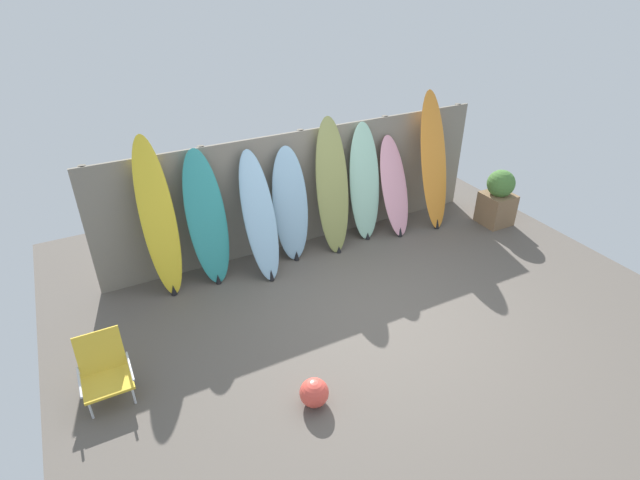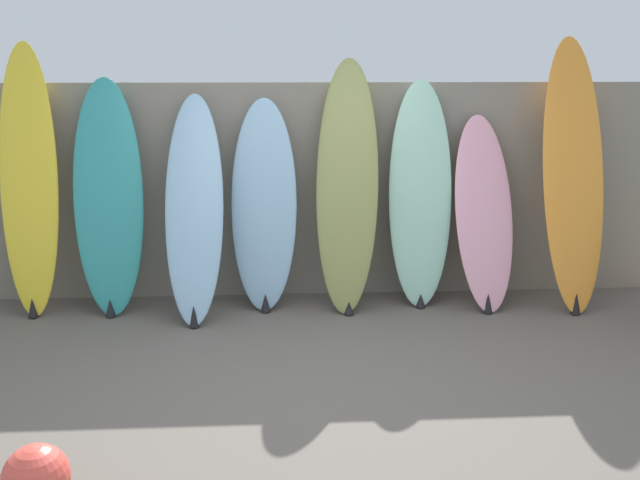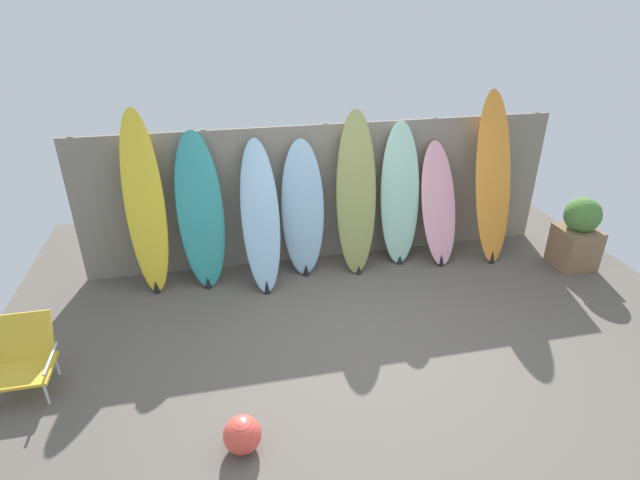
{
  "view_description": "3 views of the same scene",
  "coord_description": "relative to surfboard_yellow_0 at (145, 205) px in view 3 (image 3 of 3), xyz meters",
  "views": [
    {
      "loc": [
        -2.93,
        -4.18,
        4.06
      ],
      "look_at": [
        -0.48,
        0.51,
        0.92
      ],
      "focal_mm": 28.0,
      "sensor_mm": 36.0,
      "label": 1
    },
    {
      "loc": [
        -0.23,
        -3.92,
        1.97
      ],
      "look_at": [
        0.04,
        0.72,
        0.8
      ],
      "focal_mm": 40.0,
      "sensor_mm": 36.0,
      "label": 2
    },
    {
      "loc": [
        -1.34,
        -3.86,
        3.25
      ],
      "look_at": [
        -0.37,
        0.6,
        0.96
      ],
      "focal_mm": 28.0,
      "sensor_mm": 36.0,
      "label": 3
    }
  ],
  "objects": [
    {
      "name": "surfboard_teal_1",
      "position": [
        0.61,
        -0.02,
        -0.13
      ],
      "size": [
        0.58,
        0.53,
        1.86
      ],
      "color": "teal",
      "rests_on": "ground"
    },
    {
      "name": "surfboard_yellow_0",
      "position": [
        0.0,
        0.0,
        0.0
      ],
      "size": [
        0.47,
        0.51,
        2.13
      ],
      "color": "yellow",
      "rests_on": "ground"
    },
    {
      "name": "fence_back",
      "position": [
        2.17,
        0.3,
        -0.15
      ],
      "size": [
        6.08,
        0.11,
        1.8
      ],
      "color": "gray",
      "rests_on": "ground"
    },
    {
      "name": "surfboard_olive_4",
      "position": [
        2.49,
        -0.06,
        -0.06
      ],
      "size": [
        0.56,
        0.61,
        2.0
      ],
      "color": "olive",
      "rests_on": "ground"
    },
    {
      "name": "beach_chair",
      "position": [
        -1.0,
        -1.57,
        -0.73
      ],
      "size": [
        0.5,
        0.55,
        0.65
      ],
      "rotation": [
        0.0,
        0.0,
        0.43
      ],
      "color": "silver",
      "rests_on": "ground"
    },
    {
      "name": "surfboard_skyblue_3",
      "position": [
        1.83,
        -0.02,
        -0.21
      ],
      "size": [
        0.55,
        0.43,
        1.69
      ],
      "color": "#8CB7D6",
      "rests_on": "ground"
    },
    {
      "name": "planter_box",
      "position": [
        5.28,
        -0.67,
        -0.59
      ],
      "size": [
        0.47,
        0.47,
        0.95
      ],
      "color": "#846647",
      "rests_on": "ground"
    },
    {
      "name": "surfboard_skyblue_2",
      "position": [
        1.29,
        -0.18,
        -0.2
      ],
      "size": [
        0.45,
        0.76,
        1.73
      ],
      "color": "#8CB7D6",
      "rests_on": "ground"
    },
    {
      "name": "beach_ball",
      "position": [
        0.84,
        -2.71,
        -0.9
      ],
      "size": [
        0.3,
        0.3,
        0.3
      ],
      "primitive_type": "sphere",
      "color": "#E54C3F",
      "rests_on": "ground"
    },
    {
      "name": "surfboard_orange_7",
      "position": [
        4.3,
        -0.12,
        0.02
      ],
      "size": [
        0.52,
        0.65,
        2.17
      ],
      "color": "orange",
      "rests_on": "ground"
    },
    {
      "name": "surfboard_pink_6",
      "position": [
        3.6,
        -0.07,
        -0.29
      ],
      "size": [
        0.52,
        0.63,
        1.55
      ],
      "color": "pink",
      "rests_on": "ground"
    },
    {
      "name": "surfboard_seafoam_5",
      "position": [
        3.09,
        0.01,
        -0.14
      ],
      "size": [
        0.53,
        0.42,
        1.83
      ],
      "color": "#9ED6BC",
      "rests_on": "ground"
    },
    {
      "name": "ground",
      "position": [
        2.17,
        -1.71,
        -1.05
      ],
      "size": [
        7.68,
        7.68,
        0.0
      ],
      "primitive_type": "plane",
      "color": "#5B544C"
    }
  ]
}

